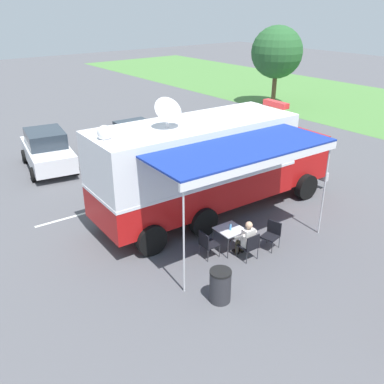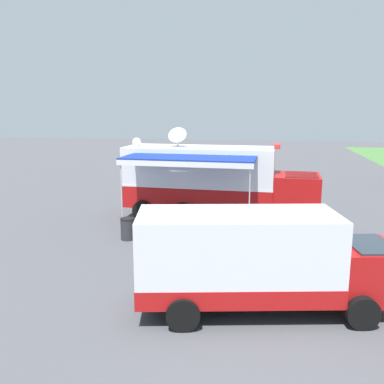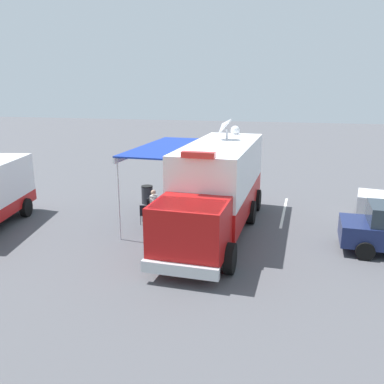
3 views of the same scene
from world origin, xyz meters
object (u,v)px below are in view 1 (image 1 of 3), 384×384
(car_behind_truck, at_px, (137,140))
(command_truck, at_px, (213,162))
(seated_responder, at_px, (246,238))
(trash_bin, at_px, (220,286))
(folding_chair_spare_by_truck, at_px, (272,233))
(folding_chair_beside_table, at_px, (207,243))
(car_far_corner, at_px, (47,150))
(water_bottle, at_px, (230,227))
(folding_chair_at_table, at_px, (250,245))
(folding_table, at_px, (230,231))

(car_behind_truck, bearing_deg, command_truck, -7.61)
(seated_responder, distance_m, trash_bin, 2.25)
(folding_chair_spare_by_truck, bearing_deg, car_behind_truck, 174.05)
(folding_chair_beside_table, distance_m, seated_responder, 1.18)
(car_behind_truck, bearing_deg, car_far_corner, -107.85)
(water_bottle, height_order, car_far_corner, car_far_corner)
(folding_chair_at_table, xyz_separation_m, car_far_corner, (-11.19, -1.92, 0.37))
(folding_chair_beside_table, bearing_deg, water_bottle, 80.46)
(water_bottle, xyz_separation_m, folding_chair_spare_by_truck, (0.66, 1.17, -0.32))
(folding_chair_beside_table, relative_size, seated_responder, 0.70)
(command_truck, relative_size, folding_chair_at_table, 11.03)
(command_truck, relative_size, trash_bin, 10.55)
(trash_bin, height_order, car_behind_truck, car_behind_truck)
(folding_table, bearing_deg, folding_chair_beside_table, -96.02)
(command_truck, distance_m, folding_chair_at_table, 3.64)
(water_bottle, distance_m, folding_chair_at_table, 0.83)
(folding_chair_beside_table, xyz_separation_m, car_behind_truck, (-9.01, 3.01, 0.37))
(command_truck, relative_size, seated_responder, 7.68)
(folding_chair_at_table, height_order, folding_chair_beside_table, same)
(folding_chair_at_table, xyz_separation_m, car_behind_truck, (-9.90, 2.08, 0.37))
(folding_chair_beside_table, bearing_deg, folding_chair_at_table, 46.41)
(folding_chair_beside_table, distance_m, folding_chair_spare_by_truck, 2.14)
(water_bottle, bearing_deg, command_truck, 151.52)
(water_bottle, bearing_deg, folding_table, 145.35)
(folding_chair_beside_table, distance_m, car_far_corner, 10.35)
(trash_bin, bearing_deg, folding_chair_spare_by_truck, 107.91)
(command_truck, distance_m, folding_chair_beside_table, 3.40)
(car_behind_truck, bearing_deg, water_bottle, -13.50)
(folding_chair_at_table, distance_m, seated_responder, 0.23)
(folding_table, bearing_deg, car_behind_truck, 166.63)
(command_truck, xyz_separation_m, water_bottle, (2.38, -1.29, -1.11))
(folding_chair_beside_table, height_order, car_far_corner, car_far_corner)
(folding_table, height_order, trash_bin, trash_bin)
(water_bottle, bearing_deg, trash_bin, -48.40)
(folding_table, distance_m, water_bottle, 0.17)
(folding_chair_beside_table, bearing_deg, seated_responder, 53.41)
(folding_table, bearing_deg, trash_bin, -48.09)
(water_bottle, distance_m, car_behind_truck, 9.41)
(car_behind_truck, xyz_separation_m, car_far_corner, (-1.29, -4.00, 0.00))
(water_bottle, xyz_separation_m, car_far_corner, (-10.44, -1.80, 0.05))
(car_far_corner, bearing_deg, folding_table, 10.01)
(folding_chair_at_table, bearing_deg, folding_chair_beside_table, -133.59)
(water_bottle, relative_size, seated_responder, 0.18)
(folding_chair_beside_table, distance_m, car_behind_truck, 9.51)
(water_bottle, xyz_separation_m, seated_responder, (0.56, 0.13, -0.18))
(command_truck, height_order, car_far_corner, command_truck)
(folding_chair_spare_by_truck, xyz_separation_m, car_far_corner, (-11.09, -2.98, 0.37))
(trash_bin, relative_size, car_far_corner, 0.20)
(seated_responder, distance_m, car_behind_truck, 9.93)
(command_truck, distance_m, car_far_corner, 8.69)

